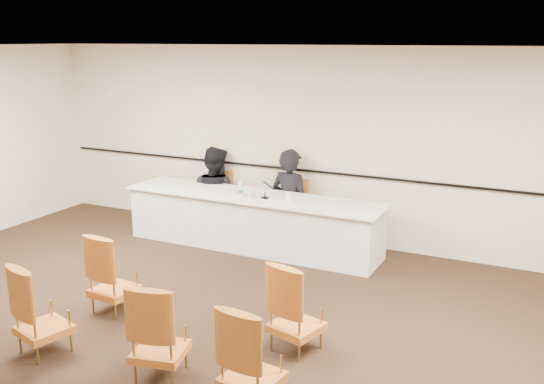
{
  "coord_description": "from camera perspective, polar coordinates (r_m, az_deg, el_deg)",
  "views": [
    {
      "loc": [
        3.27,
        -4.55,
        3.1
      ],
      "look_at": [
        -0.23,
        2.6,
        1.07
      ],
      "focal_mm": 40.0,
      "sensor_mm": 36.0,
      "label": 1
    }
  ],
  "objects": [
    {
      "name": "aud_chair_back_left",
      "position": [
        6.58,
        -20.81,
        -10.22
      ],
      "size": [
        0.62,
        0.62,
        0.95
      ],
      "primitive_type": null,
      "rotation": [
        0.0,
        0.0,
        -0.28
      ],
      "color": "#B55C20",
      "rests_on": "ground"
    },
    {
      "name": "water_bottle",
      "position": [
        9.02,
        -2.97,
        0.39
      ],
      "size": [
        0.08,
        0.08,
        0.25
      ],
      "primitive_type": null,
      "rotation": [
        0.0,
        0.0,
        0.05
      ],
      "color": "#177A80",
      "rests_on": "panel_table"
    },
    {
      "name": "aud_chair_back_right",
      "position": [
        5.34,
        -1.88,
        -15.13
      ],
      "size": [
        0.56,
        0.56,
        0.95
      ],
      "primitive_type": null,
      "rotation": [
        0.0,
        0.0,
        -0.12
      ],
      "color": "#B55C20",
      "rests_on": "ground"
    },
    {
      "name": "wall_back",
      "position": [
        9.29,
        5.11,
        4.32
      ],
      "size": [
        10.0,
        0.04,
        3.0
      ],
      "primitive_type": "cube",
      "color": "#F6DCC1",
      "rests_on": "ground"
    },
    {
      "name": "panelist_main_chair",
      "position": [
        9.51,
        1.73,
        -1.73
      ],
      "size": [
        0.5,
        0.5,
        0.95
      ],
      "primitive_type": null,
      "rotation": [
        0.0,
        0.0,
        -0.01
      ],
      "color": "#B55C20",
      "rests_on": "ground"
    },
    {
      "name": "floor",
      "position": [
        6.4,
        -8.7,
        -14.85
      ],
      "size": [
        10.0,
        10.0,
        0.0
      ],
      "primitive_type": "plane",
      "color": "black",
      "rests_on": "ground"
    },
    {
      "name": "panelist_main",
      "position": [
        9.5,
        1.73,
        -1.5
      ],
      "size": [
        0.76,
        0.57,
        1.89
      ],
      "primitive_type": "imported",
      "rotation": [
        0.0,
        0.0,
        2.96
      ],
      "color": "black",
      "rests_on": "ground"
    },
    {
      "name": "microphone",
      "position": [
        8.86,
        -0.67,
        0.35
      ],
      "size": [
        0.16,
        0.24,
        0.31
      ],
      "primitive_type": null,
      "rotation": [
        0.0,
        0.0,
        -0.27
      ],
      "color": "black",
      "rests_on": "panel_table"
    },
    {
      "name": "aud_chair_front_left",
      "position": [
        7.28,
        -14.69,
        -7.32
      ],
      "size": [
        0.54,
        0.54,
        0.95
      ],
      "primitive_type": null,
      "rotation": [
        0.0,
        0.0,
        -0.08
      ],
      "color": "#B55C20",
      "rests_on": "ground"
    },
    {
      "name": "aud_chair_front_right",
      "position": [
        6.21,
        2.33,
        -10.72
      ],
      "size": [
        0.61,
        0.61,
        0.95
      ],
      "primitive_type": null,
      "rotation": [
        0.0,
        0.0,
        -0.26
      ],
      "color": "#B55C20",
      "rests_on": "ground"
    },
    {
      "name": "aud_chair_back_mid",
      "position": [
        5.85,
        -10.55,
        -12.6
      ],
      "size": [
        0.6,
        0.6,
        0.95
      ],
      "primitive_type": null,
      "rotation": [
        0.0,
        0.0,
        0.24
      ],
      "color": "#B55C20",
      "rests_on": "ground"
    },
    {
      "name": "coffee_cup",
      "position": [
        8.68,
        1.6,
        -0.54
      ],
      "size": [
        0.1,
        0.1,
        0.13
      ],
      "primitive_type": "cylinder",
      "rotation": [
        0.0,
        0.0,
        0.18
      ],
      "color": "white",
      "rests_on": "panel_table"
    },
    {
      "name": "panel_table",
      "position": [
        9.18,
        -1.86,
        -2.77
      ],
      "size": [
        4.06,
        0.96,
        0.81
      ],
      "primitive_type": null,
      "rotation": [
        0.0,
        0.0,
        -0.01
      ],
      "color": "silver",
      "rests_on": "ground"
    },
    {
      "name": "panelist_second_chair",
      "position": [
        10.15,
        -5.38,
        -0.76
      ],
      "size": [
        0.5,
        0.5,
        0.95
      ],
      "primitive_type": null,
      "rotation": [
        0.0,
        0.0,
        -0.01
      ],
      "color": "#B55C20",
      "rests_on": "ground"
    },
    {
      "name": "papers",
      "position": [
        8.84,
        0.52,
        -0.68
      ],
      "size": [
        0.37,
        0.33,
        0.0
      ],
      "primitive_type": "cube",
      "rotation": [
        0.0,
        0.0,
        0.45
      ],
      "color": "white",
      "rests_on": "panel_table"
    },
    {
      "name": "panelist_second",
      "position": [
        10.15,
        -5.38,
        -0.74
      ],
      "size": [
        0.94,
        0.76,
        1.8
      ],
      "primitive_type": "imported",
      "rotation": [
        0.0,
        0.0,
        3.04
      ],
      "color": "black",
      "rests_on": "ground"
    },
    {
      "name": "drinking_glass",
      "position": [
        8.92,
        -2.07,
        -0.24
      ],
      "size": [
        0.08,
        0.08,
        0.1
      ],
      "primitive_type": "cylinder",
      "rotation": [
        0.0,
        0.0,
        -0.4
      ],
      "color": "silver",
      "rests_on": "panel_table"
    },
    {
      "name": "wall_rail",
      "position": [
        9.33,
        4.97,
        1.86
      ],
      "size": [
        9.8,
        0.04,
        0.03
      ],
      "primitive_type": "cube",
      "color": "black",
      "rests_on": "wall_back"
    },
    {
      "name": "ceiling",
      "position": [
        5.6,
        -9.88,
        13.07
      ],
      "size": [
        10.0,
        10.0,
        0.0
      ],
      "primitive_type": "plane",
      "rotation": [
        3.14,
        0.0,
        0.0
      ],
      "color": "white",
      "rests_on": "ground"
    }
  ]
}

